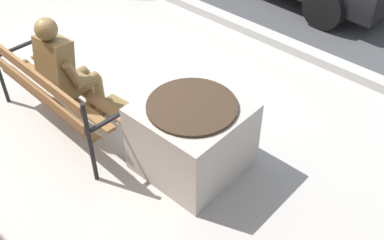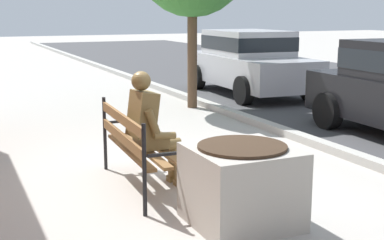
# 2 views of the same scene
# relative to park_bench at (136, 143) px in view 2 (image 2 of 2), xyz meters

# --- Properties ---
(ground_plane) EXTENTS (80.00, 80.00, 0.00)m
(ground_plane) POSITION_rel_park_bench_xyz_m (-0.20, 0.21, -0.54)
(ground_plane) COLOR #ADA8A0
(curb_stone) EXTENTS (60.00, 0.20, 0.12)m
(curb_stone) POSITION_rel_park_bench_xyz_m (-0.20, 3.11, -0.48)
(curb_stone) COLOR #B2AFA8
(curb_stone) RESTS_ON ground
(park_bench) EXTENTS (1.82, 0.61, 0.95)m
(park_bench) POSITION_rel_park_bench_xyz_m (0.00, 0.00, 0.00)
(park_bench) COLOR brown
(park_bench) RESTS_ON ground
(bronze_statue_seated) EXTENTS (0.62, 0.80, 1.37)m
(bronze_statue_seated) POSITION_rel_park_bench_xyz_m (0.07, 0.21, 0.12)
(bronze_statue_seated) COLOR brown
(bronze_statue_seated) RESTS_ON ground
(concrete_planter) EXTENTS (0.95, 0.95, 0.79)m
(concrete_planter) POSITION_rel_park_bench_xyz_m (1.44, 0.58, -0.15)
(concrete_planter) COLOR #A8A399
(concrete_planter) RESTS_ON ground
(parked_car_silver) EXTENTS (4.17, 2.06, 1.56)m
(parked_car_silver) POSITION_rel_park_bench_xyz_m (-5.79, 4.87, 0.30)
(parked_car_silver) COLOR #B7B7BC
(parked_car_silver) RESTS_ON ground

